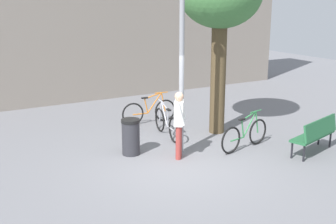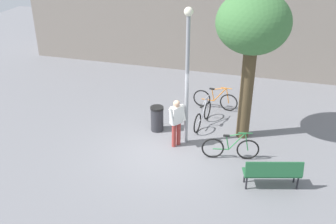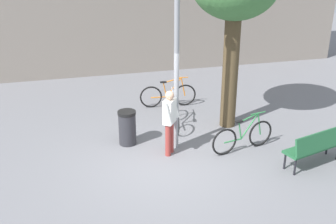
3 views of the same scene
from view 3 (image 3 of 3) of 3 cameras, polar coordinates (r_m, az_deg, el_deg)
name	(u,v)px [view 3 (image 3 of 3)]	position (r m, az deg, el deg)	size (l,w,h in m)	color
ground_plane	(166,163)	(10.16, -0.21, -6.94)	(36.00, 36.00, 0.00)	slate
lamppost	(177,44)	(9.93, 1.19, 9.26)	(0.28, 0.28, 4.56)	gray
person_by_lamppost	(170,118)	(10.14, 0.24, -0.89)	(0.53, 0.61, 1.67)	#9E3833
park_bench	(316,145)	(10.38, 19.62, -4.27)	(1.67, 0.88, 0.92)	#236038
bicycle_orange	(168,95)	(13.32, 0.05, 2.32)	(1.81, 0.22, 0.97)	black
bicycle_silver	(174,113)	(11.95, 0.85, -0.15)	(0.30, 1.80, 0.97)	black
bicycle_green	(243,137)	(10.73, 10.22, -3.31)	(1.78, 0.41, 0.97)	black
trash_bin	(127,128)	(10.91, -5.58, -2.12)	(0.47, 0.47, 0.92)	#2D2D33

